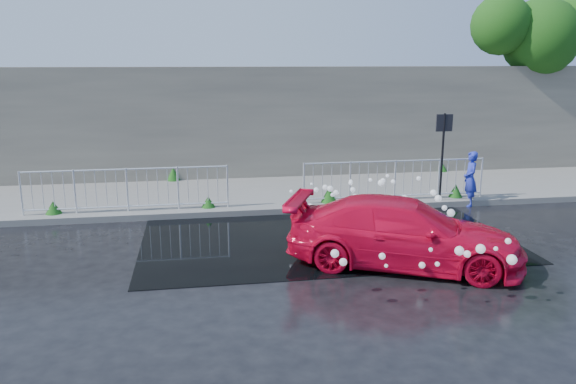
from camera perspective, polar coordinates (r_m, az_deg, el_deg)
name	(u,v)px	position (r m, az deg, el deg)	size (l,w,h in m)	color
ground	(311,252)	(11.66, 2.31, -6.09)	(90.00, 90.00, 0.00)	black
pavement	(276,193)	(16.37, -1.21, -0.09)	(30.00, 4.00, 0.15)	slate
curb	(287,210)	(14.46, -0.08, -1.88)	(30.00, 0.25, 0.16)	slate
retaining_wall	(266,122)	(18.21, -2.23, 7.10)	(30.00, 0.60, 3.50)	#5D574E
puddle	(323,236)	(12.69, 3.62, -4.45)	(8.00, 5.00, 0.01)	black
sign_post	(443,143)	(15.44, 15.48, 4.85)	(0.45, 0.06, 2.50)	black
tree	(541,32)	(21.66, 24.30, 14.62)	(4.99, 2.65, 6.19)	#332114
railing_left	(127,188)	(14.57, -16.04, 0.36)	(5.05, 0.05, 1.10)	silver
railing_right	(395,179)	(15.38, 10.80, 1.32)	(5.05, 0.05, 1.10)	silver
weeds	(273,188)	(15.83, -1.54, 0.40)	(12.17, 3.93, 0.43)	#174712
water_spray	(405,214)	(12.15, 11.77, -2.25)	(3.63, 5.44, 0.98)	white
red_car	(404,233)	(10.96, 11.69, -4.10)	(1.80, 4.44, 1.29)	red
person	(470,179)	(15.87, 18.03, 1.29)	(0.54, 0.36, 1.48)	#2431B7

